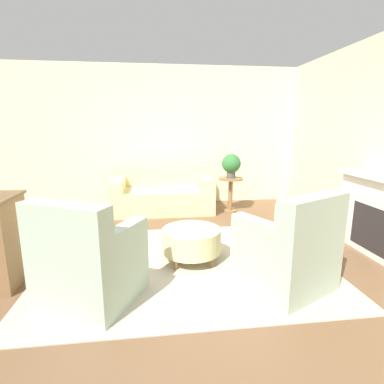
{
  "coord_description": "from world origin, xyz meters",
  "views": [
    {
      "loc": [
        -0.34,
        -3.28,
        1.59
      ],
      "look_at": [
        0.15,
        0.55,
        0.75
      ],
      "focal_mm": 28.0,
      "sensor_mm": 36.0,
      "label": 1
    }
  ],
  "objects_px": {
    "armchair_right": "(290,252)",
    "vase_mantel_near": "(371,163)",
    "ottoman_table": "(191,240)",
    "side_table": "(231,189)",
    "armchair_left": "(87,263)",
    "potted_plant_on_side_table": "(231,164)",
    "couch": "(162,195)"
  },
  "relations": [
    {
      "from": "armchair_right",
      "to": "ottoman_table",
      "type": "relative_size",
      "value": 1.48
    },
    {
      "from": "vase_mantel_near",
      "to": "side_table",
      "type": "bearing_deg",
      "value": 126.12
    },
    {
      "from": "potted_plant_on_side_table",
      "to": "armchair_right",
      "type": "bearing_deg",
      "value": -92.6
    },
    {
      "from": "couch",
      "to": "vase_mantel_near",
      "type": "distance_m",
      "value": 3.48
    },
    {
      "from": "armchair_right",
      "to": "couch",
      "type": "bearing_deg",
      "value": 110.75
    },
    {
      "from": "armchair_right",
      "to": "vase_mantel_near",
      "type": "distance_m",
      "value": 1.91
    },
    {
      "from": "side_table",
      "to": "vase_mantel_near",
      "type": "height_order",
      "value": "vase_mantel_near"
    },
    {
      "from": "side_table",
      "to": "armchair_left",
      "type": "bearing_deg",
      "value": -126.24
    },
    {
      "from": "ottoman_table",
      "to": "potted_plant_on_side_table",
      "type": "bearing_deg",
      "value": 63.89
    },
    {
      "from": "armchair_left",
      "to": "ottoman_table",
      "type": "bearing_deg",
      "value": 35.35
    },
    {
      "from": "ottoman_table",
      "to": "vase_mantel_near",
      "type": "relative_size",
      "value": 2.48
    },
    {
      "from": "armchair_right",
      "to": "vase_mantel_near",
      "type": "relative_size",
      "value": 3.68
    },
    {
      "from": "armchair_right",
      "to": "ottoman_table",
      "type": "height_order",
      "value": "armchair_right"
    },
    {
      "from": "armchair_left",
      "to": "potted_plant_on_side_table",
      "type": "height_order",
      "value": "potted_plant_on_side_table"
    },
    {
      "from": "armchair_left",
      "to": "armchair_right",
      "type": "bearing_deg",
      "value": 0.0
    },
    {
      "from": "ottoman_table",
      "to": "armchair_left",
      "type": "bearing_deg",
      "value": -144.65
    },
    {
      "from": "potted_plant_on_side_table",
      "to": "ottoman_table",
      "type": "bearing_deg",
      "value": -116.11
    },
    {
      "from": "ottoman_table",
      "to": "side_table",
      "type": "height_order",
      "value": "side_table"
    },
    {
      "from": "potted_plant_on_side_table",
      "to": "vase_mantel_near",
      "type": "bearing_deg",
      "value": -53.88
    },
    {
      "from": "couch",
      "to": "ottoman_table",
      "type": "bearing_deg",
      "value": -83.33
    },
    {
      "from": "ottoman_table",
      "to": "side_table",
      "type": "distance_m",
      "value": 2.3
    },
    {
      "from": "armchair_left",
      "to": "armchair_right",
      "type": "height_order",
      "value": "same"
    },
    {
      "from": "couch",
      "to": "armchair_right",
      "type": "xyz_separation_m",
      "value": [
        1.15,
        -3.04,
        0.08
      ]
    },
    {
      "from": "ottoman_table",
      "to": "potted_plant_on_side_table",
      "type": "distance_m",
      "value": 2.39
    },
    {
      "from": "armchair_right",
      "to": "potted_plant_on_side_table",
      "type": "xyz_separation_m",
      "value": [
        0.13,
        2.8,
        0.53
      ]
    },
    {
      "from": "ottoman_table",
      "to": "couch",
      "type": "bearing_deg",
      "value": 96.67
    },
    {
      "from": "armchair_right",
      "to": "ottoman_table",
      "type": "distance_m",
      "value": 1.16
    },
    {
      "from": "armchair_right",
      "to": "side_table",
      "type": "distance_m",
      "value": 2.81
    },
    {
      "from": "couch",
      "to": "potted_plant_on_side_table",
      "type": "height_order",
      "value": "potted_plant_on_side_table"
    },
    {
      "from": "armchair_right",
      "to": "ottoman_table",
      "type": "bearing_deg",
      "value": 140.03
    },
    {
      "from": "side_table",
      "to": "vase_mantel_near",
      "type": "relative_size",
      "value": 2.3
    },
    {
      "from": "ottoman_table",
      "to": "side_table",
      "type": "bearing_deg",
      "value": 63.89
    }
  ]
}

